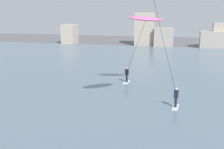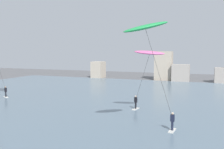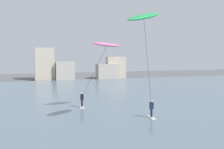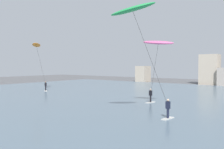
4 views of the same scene
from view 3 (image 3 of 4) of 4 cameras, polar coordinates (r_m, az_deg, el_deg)
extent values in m
cube|color=slate|center=(35.09, -4.45, -5.31)|extent=(84.00, 52.00, 0.10)
cube|color=#B7A893|center=(62.38, -13.89, 2.15)|extent=(4.08, 3.89, 7.12)
cube|color=#A89E93|center=(61.18, -9.76, 0.71)|extent=(4.03, 2.73, 4.03)
cube|color=#A89E93|center=(63.51, -0.95, 0.66)|extent=(4.97, 2.85, 3.45)
cube|color=#B7A893|center=(64.64, 0.81, 1.45)|extent=(4.42, 2.09, 5.07)
cube|color=silver|center=(25.74, 8.17, -8.81)|extent=(0.57, 1.44, 0.06)
cylinder|color=#191E33|center=(25.65, 8.19, -7.90)|extent=(0.20, 0.20, 0.78)
cube|color=#191E33|center=(25.51, 8.20, -6.39)|extent=(0.36, 0.25, 0.60)
sphere|color=beige|center=(25.43, 8.21, -5.48)|extent=(0.20, 0.20, 0.20)
cylinder|color=#333333|center=(23.57, 7.47, 1.85)|extent=(1.94, 2.46, 7.56)
ellipsoid|color=green|center=(22.22, 6.62, 11.83)|extent=(3.73, 2.55, 1.28)
cube|color=silver|center=(30.40, -6.24, -6.72)|extent=(0.64, 1.45, 0.06)
cylinder|color=black|center=(30.32, -6.24, -5.94)|extent=(0.20, 0.20, 0.78)
cube|color=black|center=(30.20, -6.26, -4.65)|extent=(0.37, 0.27, 0.60)
sphere|color=beige|center=(30.14, -6.26, -3.88)|extent=(0.20, 0.20, 0.20)
cylinder|color=#333333|center=(28.94, -3.79, 0.39)|extent=(2.16, 2.42, 5.55)
ellipsoid|color=pink|center=(27.99, -1.13, 6.24)|extent=(3.40, 1.97, 0.77)
camera|label=1|loc=(10.84, 64.55, 10.40)|focal=43.49mm
camera|label=2|loc=(13.43, 66.79, 5.59)|focal=38.93mm
camera|label=4|loc=(19.38, 58.69, -2.34)|focal=37.49mm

